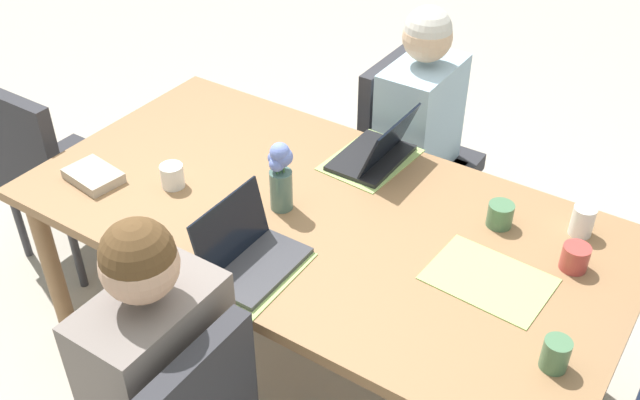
% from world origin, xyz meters
% --- Properties ---
extents(ground_plane, '(10.00, 10.00, 0.00)m').
position_xyz_m(ground_plane, '(0.00, 0.00, 0.00)').
color(ground_plane, '#B2A899').
extents(dining_table, '(2.07, 1.07, 0.75)m').
position_xyz_m(dining_table, '(0.00, 0.00, 0.68)').
color(dining_table, olive).
rests_on(dining_table, ground_plane).
extents(chair_near_left_near, '(0.44, 0.44, 0.90)m').
position_xyz_m(chair_near_left_near, '(0.11, -0.89, 0.50)').
color(chair_near_left_near, '#2D2D33').
rests_on(chair_near_left_near, ground_plane).
extents(person_near_left_near, '(0.36, 0.40, 1.19)m').
position_xyz_m(person_near_left_near, '(0.04, -0.83, 0.53)').
color(person_near_left_near, '#2D2D33').
rests_on(person_near_left_near, ground_plane).
extents(chair_head_right_right_near, '(0.44, 0.44, 0.90)m').
position_xyz_m(chair_head_right_right_near, '(1.32, 0.11, 0.50)').
color(chair_head_right_right_near, '#2D2D33').
rests_on(chair_head_right_right_near, ground_plane).
extents(flower_vase, '(0.09, 0.08, 0.26)m').
position_xyz_m(flower_vase, '(0.12, 0.05, 0.89)').
color(flower_vase, '#4C6B60').
rests_on(flower_vase, dining_table).
extents(placemat_near_left_near, '(0.28, 0.38, 0.00)m').
position_xyz_m(placemat_near_left_near, '(0.02, -0.37, 0.75)').
color(placemat_near_left_near, '#9EBC66').
rests_on(placemat_near_left_near, dining_table).
extents(placemat_head_left_left_mid, '(0.38, 0.28, 0.00)m').
position_xyz_m(placemat_head_left_left_mid, '(-0.62, 0.00, 0.75)').
color(placemat_head_left_left_mid, '#9EBC66').
rests_on(placemat_head_left_left_mid, dining_table).
extents(placemat_far_left_far, '(0.27, 0.36, 0.00)m').
position_xyz_m(placemat_far_left_far, '(0.01, 0.37, 0.75)').
color(placemat_far_left_far, '#9EBC66').
rests_on(placemat_far_left_far, dining_table).
extents(laptop_near_left_near, '(0.22, 0.32, 0.20)m').
position_xyz_m(laptop_near_left_near, '(-0.01, -0.37, 0.79)').
color(laptop_near_left_near, black).
rests_on(laptop_near_left_near, dining_table).
extents(laptop_far_left_far, '(0.22, 0.32, 0.21)m').
position_xyz_m(laptop_far_left_far, '(0.03, 0.35, 0.79)').
color(laptop_far_left_far, '#38383D').
rests_on(laptop_far_left_far, dining_table).
extents(coffee_mug_near_left, '(0.07, 0.07, 0.09)m').
position_xyz_m(coffee_mug_near_left, '(-0.89, 0.22, 0.79)').
color(coffee_mug_near_left, '#47704C').
rests_on(coffee_mug_near_left, dining_table).
extents(coffee_mug_near_right, '(0.08, 0.08, 0.09)m').
position_xyz_m(coffee_mug_near_right, '(0.52, 0.16, 0.79)').
color(coffee_mug_near_right, white).
rests_on(coffee_mug_near_right, dining_table).
extents(coffee_mug_centre_left, '(0.09, 0.09, 0.08)m').
position_xyz_m(coffee_mug_centre_left, '(-0.54, -0.27, 0.79)').
color(coffee_mug_centre_left, '#47704C').
rests_on(coffee_mug_centre_left, dining_table).
extents(coffee_mug_centre_right, '(0.07, 0.07, 0.10)m').
position_xyz_m(coffee_mug_centre_right, '(-0.77, -0.37, 0.80)').
color(coffee_mug_centre_right, white).
rests_on(coffee_mug_centre_right, dining_table).
extents(coffee_mug_far_left, '(0.09, 0.09, 0.08)m').
position_xyz_m(coffee_mug_far_left, '(-0.81, -0.19, 0.79)').
color(coffee_mug_far_left, '#AD3D38').
rests_on(coffee_mug_far_left, dining_table).
extents(book_red_cover, '(0.22, 0.17, 0.04)m').
position_xyz_m(book_red_cover, '(0.79, 0.29, 0.77)').
color(book_red_cover, '#B2A38E').
rests_on(book_red_cover, dining_table).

